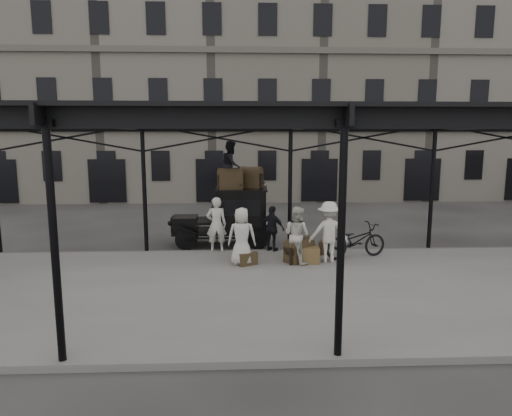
{
  "coord_description": "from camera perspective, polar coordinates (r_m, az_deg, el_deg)",
  "views": [
    {
      "loc": [
        -1.84,
        -13.61,
        4.17
      ],
      "look_at": [
        -1.2,
        1.6,
        1.7
      ],
      "focal_mm": 32.0,
      "sensor_mm": 36.0,
      "label": 1
    }
  ],
  "objects": [
    {
      "name": "taxi",
      "position": [
        17.17,
        -2.95,
        -0.75
      ],
      "size": [
        3.65,
        1.55,
        2.18
      ],
      "color": "black",
      "rests_on": "ground"
    },
    {
      "name": "porter_roof",
      "position": [
        16.85,
        -3.11,
        5.41
      ],
      "size": [
        0.78,
        0.94,
        1.75
      ],
      "primitive_type": "imported",
      "rotation": [
        0.0,
        0.0,
        1.42
      ],
      "color": "black",
      "rests_on": "taxi"
    },
    {
      "name": "steamer_trunk_platform",
      "position": [
        14.66,
        5.42,
        -5.41
      ],
      "size": [
        1.04,
        0.98,
        0.65
      ],
      "primitive_type": null,
      "rotation": [
        0.0,
        0.0,
        0.66
      ],
      "color": "#473421",
      "rests_on": "platform"
    },
    {
      "name": "platform",
      "position": [
        12.44,
        6.32,
        -10.05
      ],
      "size": [
        28.0,
        8.0,
        0.15
      ],
      "primitive_type": "cube",
      "color": "slate",
      "rests_on": "ground"
    },
    {
      "name": "suitcase_flat",
      "position": [
        14.18,
        -0.94,
        -6.41
      ],
      "size": [
        0.6,
        0.42,
        0.4
      ],
      "primitive_type": "cube",
      "rotation": [
        0.0,
        0.0,
        0.5
      ],
      "color": "#473421",
      "rests_on": "platform"
    },
    {
      "name": "canopy",
      "position": [
        12.03,
        6.5,
        11.2
      ],
      "size": [
        22.5,
        9.0,
        4.74
      ],
      "color": "black",
      "rests_on": "ground"
    },
    {
      "name": "building_frontage",
      "position": [
        31.79,
        0.94,
        14.32
      ],
      "size": [
        64.0,
        8.0,
        14.0
      ],
      "primitive_type": "cube",
      "color": "slate",
      "rests_on": "ground"
    },
    {
      "name": "ground",
      "position": [
        14.35,
        5.1,
        -7.71
      ],
      "size": [
        120.0,
        120.0,
        0.0
      ],
      "primitive_type": "plane",
      "color": "#383533",
      "rests_on": "ground"
    },
    {
      "name": "steamer_trunk_roof_near",
      "position": [
        16.74,
        -3.27,
        3.48
      ],
      "size": [
        0.96,
        0.68,
        0.64
      ],
      "primitive_type": null,
      "rotation": [
        0.0,
        0.0,
        0.18
      ],
      "color": "#473421",
      "rests_on": "taxi"
    },
    {
      "name": "steamer_trunk_roof_far",
      "position": [
        17.2,
        -0.74,
        3.67
      ],
      "size": [
        1.03,
        0.84,
        0.66
      ],
      "primitive_type": null,
      "rotation": [
        0.0,
        0.0,
        -0.39
      ],
      "color": "#473421",
      "rests_on": "taxi"
    },
    {
      "name": "porter_right",
      "position": [
        14.58,
        9.07,
        -2.98
      ],
      "size": [
        1.25,
        0.72,
        1.94
      ],
      "primitive_type": "imported",
      "rotation": [
        0.0,
        0.0,
        3.14
      ],
      "color": "beige",
      "rests_on": "platform"
    },
    {
      "name": "wicker_hamper",
      "position": [
        14.54,
        6.71,
        -5.88
      ],
      "size": [
        0.63,
        0.5,
        0.5
      ],
      "primitive_type": "cube",
      "rotation": [
        0.0,
        0.0,
        -0.08
      ],
      "color": "brown",
      "rests_on": "platform"
    },
    {
      "name": "suitcase_upright",
      "position": [
        15.76,
        8.32,
        -4.81
      ],
      "size": [
        0.38,
        0.61,
        0.45
      ],
      "primitive_type": "cube",
      "rotation": [
        0.0,
        0.0,
        -0.41
      ],
      "color": "#473421",
      "rests_on": "platform"
    },
    {
      "name": "porter_official",
      "position": [
        15.79,
        2.06,
        -2.59
      ],
      "size": [
        0.98,
        0.84,
        1.58
      ],
      "primitive_type": "imported",
      "rotation": [
        0.0,
        0.0,
        2.55
      ],
      "color": "black",
      "rests_on": "platform"
    },
    {
      "name": "porter_midleft",
      "position": [
        14.34,
        5.12,
        -3.36
      ],
      "size": [
        1.11,
        1.1,
        1.81
      ],
      "primitive_type": "imported",
      "rotation": [
        0.0,
        0.0,
        2.39
      ],
      "color": "beige",
      "rests_on": "platform"
    },
    {
      "name": "porter_centre",
      "position": [
        14.13,
        -1.79,
        -3.54
      ],
      "size": [
        0.91,
        0.62,
        1.8
      ],
      "primitive_type": "imported",
      "rotation": [
        0.0,
        0.0,
        3.08
      ],
      "color": "beige",
      "rests_on": "platform"
    },
    {
      "name": "porter_left",
      "position": [
        15.72,
        -4.97,
        -2.06
      ],
      "size": [
        0.71,
        0.48,
        1.91
      ],
      "primitive_type": "imported",
      "rotation": [
        0.0,
        0.0,
        3.18
      ],
      "color": "beige",
      "rests_on": "platform"
    },
    {
      "name": "bicycle",
      "position": [
        15.31,
        12.36,
        -4.01
      ],
      "size": [
        2.31,
        1.39,
        1.15
      ],
      "primitive_type": "imported",
      "rotation": [
        0.0,
        0.0,
        1.88
      ],
      "color": "black",
      "rests_on": "platform"
    }
  ]
}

